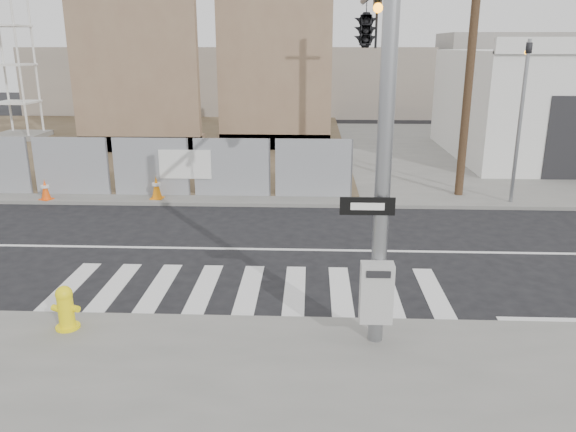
{
  "coord_description": "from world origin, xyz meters",
  "views": [
    {
      "loc": [
        1.33,
        -13.77,
        5.12
      ],
      "look_at": [
        0.81,
        -1.56,
        1.4
      ],
      "focal_mm": 35.0,
      "sensor_mm": 36.0,
      "label": 1
    }
  ],
  "objects_px": {
    "signal_pole": "(371,63)",
    "fire_hydrant": "(66,308)",
    "traffic_cone_c": "(45,190)",
    "traffic_cone_d": "(156,188)"
  },
  "relations": [
    {
      "from": "fire_hydrant",
      "to": "traffic_cone_c",
      "type": "relative_size",
      "value": 1.19
    },
    {
      "from": "fire_hydrant",
      "to": "traffic_cone_d",
      "type": "relative_size",
      "value": 1.07
    },
    {
      "from": "fire_hydrant",
      "to": "traffic_cone_d",
      "type": "height_order",
      "value": "fire_hydrant"
    },
    {
      "from": "fire_hydrant",
      "to": "traffic_cone_d",
      "type": "xyz_separation_m",
      "value": [
        -0.79,
        9.14,
        -0.03
      ]
    },
    {
      "from": "fire_hydrant",
      "to": "traffic_cone_c",
      "type": "distance_m",
      "value": 9.93
    },
    {
      "from": "signal_pole",
      "to": "traffic_cone_d",
      "type": "relative_size",
      "value": 9.0
    },
    {
      "from": "traffic_cone_d",
      "to": "traffic_cone_c",
      "type": "bearing_deg",
      "value": -175.66
    },
    {
      "from": "traffic_cone_c",
      "to": "traffic_cone_d",
      "type": "bearing_deg",
      "value": 4.34
    },
    {
      "from": "signal_pole",
      "to": "fire_hydrant",
      "type": "bearing_deg",
      "value": -155.3
    },
    {
      "from": "traffic_cone_c",
      "to": "fire_hydrant",
      "type": "bearing_deg",
      "value": -63.02
    }
  ]
}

